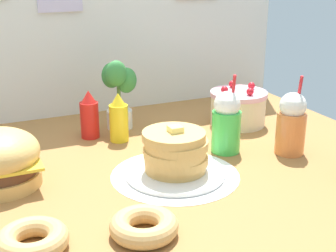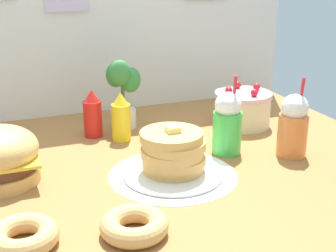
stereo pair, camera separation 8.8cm
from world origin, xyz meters
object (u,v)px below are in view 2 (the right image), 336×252
(donut_pink_glaze, at_px, (23,235))
(cream_soda_cup, at_px, (227,123))
(pancake_stack, at_px, (173,156))
(layer_cake, at_px, (243,109))
(potted_plant, at_px, (123,91))
(donut_chocolate, at_px, (134,225))
(ketchup_bottle, at_px, (93,115))
(orange_float_cup, at_px, (293,126))
(mustard_bottle, at_px, (121,118))

(donut_pink_glaze, bearing_deg, cream_soda_cup, 25.19)
(pancake_stack, bearing_deg, donut_pink_glaze, -154.16)
(layer_cake, height_order, potted_plant, potted_plant)
(donut_chocolate, xyz_separation_m, potted_plant, (0.24, 0.92, 0.14))
(ketchup_bottle, xyz_separation_m, orange_float_cup, (0.70, -0.52, 0.03))
(ketchup_bottle, distance_m, donut_chocolate, 0.86)
(orange_float_cup, bearing_deg, mustard_bottle, 144.58)
(layer_cake, xyz_separation_m, orange_float_cup, (0.00, -0.40, 0.04))
(cream_soda_cup, xyz_separation_m, potted_plant, (-0.31, 0.46, 0.05))
(layer_cake, bearing_deg, orange_float_cup, -89.86)
(layer_cake, relative_size, ketchup_bottle, 1.25)
(donut_chocolate, bearing_deg, pancake_stack, 52.47)
(layer_cake, relative_size, orange_float_cup, 0.83)
(ketchup_bottle, relative_size, donut_chocolate, 1.08)
(layer_cake, distance_m, donut_chocolate, 1.07)
(ketchup_bottle, relative_size, donut_pink_glaze, 1.08)
(pancake_stack, xyz_separation_m, layer_cake, (0.52, 0.40, 0.00))
(orange_float_cup, bearing_deg, donut_chocolate, -156.53)
(donut_chocolate, bearing_deg, donut_pink_glaze, 169.04)
(pancake_stack, distance_m, orange_float_cup, 0.52)
(pancake_stack, relative_size, cream_soda_cup, 1.13)
(orange_float_cup, bearing_deg, donut_pink_glaze, -165.63)
(mustard_bottle, distance_m, donut_chocolate, 0.78)
(cream_soda_cup, xyz_separation_m, donut_chocolate, (-0.55, -0.46, -0.10))
(ketchup_bottle, bearing_deg, layer_cake, -9.48)
(ketchup_bottle, xyz_separation_m, donut_chocolate, (-0.08, -0.85, -0.07))
(pancake_stack, xyz_separation_m, potted_plant, (-0.02, 0.59, 0.10))
(potted_plant, bearing_deg, ketchup_bottle, -157.81)
(cream_soda_cup, relative_size, donut_chocolate, 1.61)
(mustard_bottle, bearing_deg, donut_pink_glaze, -124.94)
(potted_plant, bearing_deg, cream_soda_cup, -56.14)
(layer_cake, bearing_deg, cream_soda_cup, -129.90)
(mustard_bottle, height_order, donut_pink_glaze, mustard_bottle)
(donut_pink_glaze, xyz_separation_m, potted_plant, (0.55, 0.86, 0.14))
(cream_soda_cup, relative_size, donut_pink_glaze, 1.61)
(orange_float_cup, bearing_deg, cream_soda_cup, 151.96)
(ketchup_bottle, bearing_deg, mustard_bottle, -41.30)
(pancake_stack, relative_size, donut_chocolate, 1.83)
(layer_cake, height_order, donut_chocolate, layer_cake)
(layer_cake, xyz_separation_m, donut_chocolate, (-0.78, -0.74, -0.05))
(ketchup_bottle, bearing_deg, pancake_stack, -71.18)
(mustard_bottle, relative_size, orange_float_cup, 0.67)
(pancake_stack, height_order, cream_soda_cup, cream_soda_cup)
(mustard_bottle, bearing_deg, orange_float_cup, -35.42)
(ketchup_bottle, relative_size, mustard_bottle, 1.00)
(layer_cake, bearing_deg, mustard_bottle, 177.68)
(mustard_bottle, bearing_deg, donut_chocolate, -103.49)
(potted_plant, bearing_deg, mustard_bottle, -109.41)
(ketchup_bottle, distance_m, mustard_bottle, 0.14)
(orange_float_cup, xyz_separation_m, donut_chocolate, (-0.78, -0.34, -0.10))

